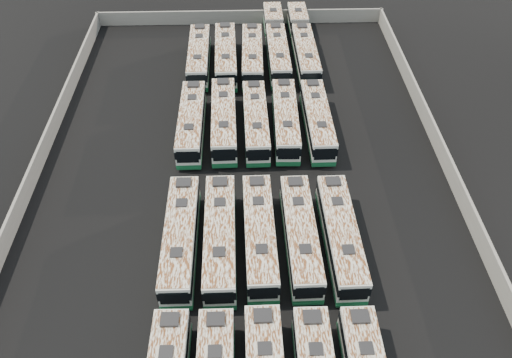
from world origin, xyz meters
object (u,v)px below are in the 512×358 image
bus_midfront_right (300,235)px  bus_midback_far_right (317,120)px  bus_midback_far_left (192,122)px  bus_midfront_center (260,235)px  bus_midback_center (256,121)px  bus_back_center (252,56)px  bus_midfront_left (220,237)px  bus_back_far_left (199,56)px  bus_midback_right (286,120)px  bus_midfront_far_left (181,238)px  bus_midback_left (224,120)px  bus_back_left (226,56)px  bus_midfront_far_right (341,236)px  bus_back_right (276,43)px  bus_back_far_right (303,43)px

bus_midfront_right → bus_midback_far_right: size_ratio=1.01×
bus_midback_far_left → bus_midfront_center: bearing=-66.7°
bus_midback_center → bus_back_center: bearing=89.2°
bus_midfront_left → bus_midfront_center: (3.63, 0.21, -0.05)m
bus_back_center → bus_back_far_left: bearing=179.7°
bus_midfront_left → bus_midback_right: 19.01m
bus_midfront_far_left → bus_midback_right: 20.63m
bus_midfront_far_left → bus_midfront_right: (11.01, 0.05, -0.05)m
bus_midback_left → bus_midback_center: (3.73, -0.25, -0.07)m
bus_midback_left → bus_back_center: (3.68, 14.42, -0.03)m
bus_midfront_right → bus_midback_center: bus_midfront_right is taller
bus_midfront_right → bus_midback_far_left: bus_midback_far_left is taller
bus_midfront_far_left → bus_back_left: bus_back_left is taller
bus_back_center → bus_midfront_right: bearing=-82.4°
bus_midback_left → bus_midback_center: bus_midback_left is taller
bus_midfront_left → bus_midfront_far_right: size_ratio=1.02×
bus_midback_far_left → bus_back_right: size_ratio=0.65×
bus_back_far_left → bus_back_far_right: bus_back_far_left is taller
bus_midfront_far_left → bus_back_far_right: bearing=67.5°
bus_midfront_right → bus_midback_far_left: size_ratio=1.00×
bus_midfront_right → bus_midback_far_left: 20.54m
bus_midback_left → bus_midfront_far_left: bearing=-103.0°
bus_midback_left → bus_midback_right: (7.25, -0.09, -0.06)m
bus_midfront_right → bus_midback_far_right: bus_midfront_right is taller
bus_midback_far_right → bus_back_left: (-10.94, 14.80, 0.08)m
bus_back_right → bus_midfront_right: bearing=-90.5°
bus_midback_far_left → bus_midback_center: size_ratio=1.01×
bus_back_far_left → bus_back_far_right: (14.71, 3.40, -0.02)m
bus_midfront_far_right → bus_back_left: bearing=107.8°
bus_back_left → bus_back_right: bus_back_left is taller
bus_midfront_center → bus_midback_right: bearing=77.0°
bus_midback_right → bus_midback_far_right: (3.71, -0.19, -0.00)m
bus_midfront_left → bus_midfront_far_right: bus_midfront_left is taller
bus_midfront_left → bus_midback_right: bearing=66.8°
bus_midback_far_right → bus_back_right: bus_midback_far_right is taller
bus_midback_right → bus_back_far_right: size_ratio=0.65×
bus_midfront_center → bus_midback_far_left: bus_midfront_center is taller
bus_midfront_left → bus_midfront_far_right: (11.09, -0.08, -0.04)m
bus_midfront_far_left → bus_midback_center: 18.86m
bus_midfront_left → bus_midback_center: bearing=77.1°
bus_back_right → bus_midback_right: bearing=-90.6°
bus_midfront_far_left → bus_midback_center: bus_midfront_far_left is taller
bus_midfront_far_right → bus_midback_center: size_ratio=1.02×
bus_midfront_left → bus_midback_left: (0.04, 17.65, -0.01)m
bus_midfront_far_left → bus_back_left: (3.66, 32.12, 0.02)m
bus_midfront_far_right → bus_back_right: (-3.84, 35.87, -0.04)m
bus_midback_left → bus_back_left: size_ratio=0.99×
bus_back_right → bus_back_far_right: bus_back_far_right is taller
bus_midfront_center → bus_midfront_right: 3.77m
bus_midfront_left → bus_back_far_left: size_ratio=1.03×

